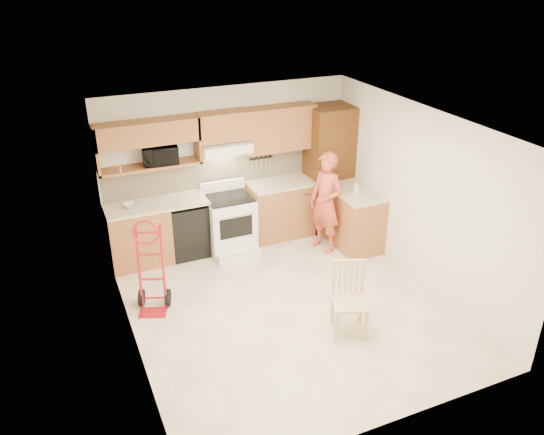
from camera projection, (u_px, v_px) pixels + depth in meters
floor at (287, 307)px, 7.31m from camera, size 4.00×4.50×0.02m
ceiling at (289, 124)px, 6.22m from camera, size 4.00×4.50×0.02m
wall_back at (228, 165)px, 8.63m from camera, size 4.00×0.02×2.50m
wall_front at (394, 325)px, 4.90m from camera, size 4.00×0.02×2.50m
wall_left at (124, 255)px, 6.04m from camera, size 0.02×4.50×2.50m
wall_right at (420, 197)px, 7.49m from camera, size 0.02×4.50×2.50m
backsplash at (228, 168)px, 8.63m from camera, size 3.92×0.03×0.55m
lower_cab_left at (139, 236)px, 8.17m from camera, size 0.90×0.60×0.90m
dishwasher at (188, 228)px, 8.45m from camera, size 0.60×0.60×0.85m
lower_cab_right at (283, 209)px, 9.02m from camera, size 1.14×0.60×0.90m
countertop_left at (156, 204)px, 8.07m from camera, size 1.50×0.63×0.04m
countertop_right at (283, 183)px, 8.82m from camera, size 1.14×0.63×0.04m
cab_return_right at (353, 219)px, 8.67m from camera, size 0.60×1.00×0.90m
countertop_return at (355, 192)px, 8.47m from camera, size 0.63×1.00×0.04m
pantry_tall at (328, 168)px, 9.05m from camera, size 0.70×0.60×2.10m
upper_cab_left at (147, 133)px, 7.72m from camera, size 1.50×0.33×0.34m
upper_shelf_mw at (150, 166)px, 7.94m from camera, size 1.50×0.33×0.04m
upper_cab_center at (222, 126)px, 8.14m from camera, size 0.76×0.33×0.44m
upper_cab_right at (280, 128)px, 8.54m from camera, size 1.14×0.33×0.70m
range_hood at (225, 147)px, 8.22m from camera, size 0.76×0.46×0.14m
knife_strip at (261, 162)px, 8.79m from camera, size 0.40×0.05×0.29m
microwave at (160, 155)px, 7.93m from camera, size 0.54×0.39×0.28m
range at (231, 220)px, 8.46m from camera, size 0.72×0.95×1.07m
person at (326, 202)px, 8.40m from camera, size 0.55×0.68×1.61m
hand_truck at (150, 271)px, 6.98m from camera, size 0.59×0.57×1.19m
dining_chair at (350, 300)px, 6.61m from camera, size 0.55×0.57×0.93m
soap_bottle at (356, 186)px, 8.42m from camera, size 0.10×0.10×0.17m
bowl at (130, 205)px, 7.92m from camera, size 0.22×0.22×0.05m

